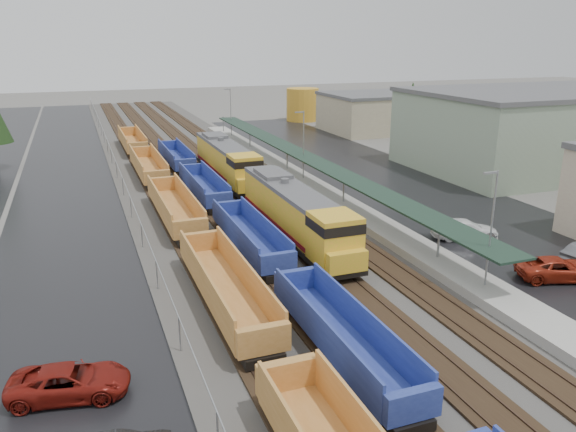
# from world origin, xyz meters

# --- Properties ---
(ballast_strip) EXTENTS (20.00, 160.00, 0.08)m
(ballast_strip) POSITION_xyz_m (0.00, 60.00, 0.04)
(ballast_strip) COLOR #302D2B
(ballast_strip) RESTS_ON ground
(trackbed) EXTENTS (14.60, 160.00, 0.22)m
(trackbed) POSITION_xyz_m (-0.00, 60.00, 0.16)
(trackbed) COLOR black
(trackbed) RESTS_ON ground
(west_parking_lot) EXTENTS (10.00, 160.00, 0.02)m
(west_parking_lot) POSITION_xyz_m (-15.00, 60.00, 0.01)
(west_parking_lot) COLOR black
(west_parking_lot) RESTS_ON ground
(east_commuter_lot) EXTENTS (16.00, 100.00, 0.02)m
(east_commuter_lot) POSITION_xyz_m (19.00, 50.00, 0.01)
(east_commuter_lot) COLOR black
(east_commuter_lot) RESTS_ON ground
(station_platform) EXTENTS (3.00, 80.00, 8.00)m
(station_platform) POSITION_xyz_m (9.50, 50.01, 0.73)
(station_platform) COLOR #9E9B93
(station_platform) RESTS_ON ground
(chainlink_fence) EXTENTS (0.08, 160.04, 2.02)m
(chainlink_fence) POSITION_xyz_m (-9.50, 58.44, 1.61)
(chainlink_fence) COLOR gray
(chainlink_fence) RESTS_ON ground
(industrial_buildings) EXTENTS (32.52, 75.30, 9.50)m
(industrial_buildings) POSITION_xyz_m (37.76, 45.85, 4.25)
(industrial_buildings) COLOR #C1A894
(industrial_buildings) RESTS_ON ground
(distant_hills) EXTENTS (301.00, 140.00, 25.20)m
(distant_hills) POSITION_xyz_m (44.79, 210.68, 0.00)
(distant_hills) COLOR #4D5945
(distant_hills) RESTS_ON ground
(tree_east) EXTENTS (4.40, 4.40, 10.00)m
(tree_east) POSITION_xyz_m (28.00, 58.00, 6.47)
(tree_east) COLOR #332316
(tree_east) RESTS_ON ground
(locomotive_lead) EXTENTS (2.96, 19.53, 4.42)m
(locomotive_lead) POSITION_xyz_m (2.00, 32.99, 2.36)
(locomotive_lead) COLOR black
(locomotive_lead) RESTS_ON ground
(locomotive_trail) EXTENTS (2.96, 19.53, 4.42)m
(locomotive_trail) POSITION_xyz_m (2.00, 53.99, 2.36)
(locomotive_trail) COLOR black
(locomotive_trail) RESTS_ON ground
(well_string_yellow) EXTENTS (2.74, 103.17, 2.43)m
(well_string_yellow) POSITION_xyz_m (-6.00, 33.05, 1.20)
(well_string_yellow) COLOR #B07331
(well_string_yellow) RESTS_ON ground
(well_string_blue) EXTENTS (2.55, 92.46, 2.26)m
(well_string_blue) POSITION_xyz_m (-2.00, 24.61, 1.14)
(well_string_blue) COLOR navy
(well_string_blue) RESTS_ON ground
(storage_tank) EXTENTS (6.20, 6.20, 6.20)m
(storage_tank) POSITION_xyz_m (28.25, 96.41, 3.10)
(storage_tank) COLOR gold
(storage_tank) RESTS_ON ground
(parked_car_west_c) EXTENTS (3.36, 5.61, 1.46)m
(parked_car_west_c) POSITION_xyz_m (-14.79, 18.04, 0.73)
(parked_car_west_c) COLOR maroon
(parked_car_west_c) RESTS_ON ground
(parked_car_east_b) EXTENTS (4.06, 5.84, 1.48)m
(parked_car_east_b) POSITION_xyz_m (15.64, 20.26, 0.74)
(parked_car_east_b) COLOR #9C2713
(parked_car_east_b) RESTS_ON ground
(parked_car_east_c) EXTENTS (3.70, 5.70, 1.54)m
(parked_car_east_c) POSITION_xyz_m (14.94, 29.10, 0.77)
(parked_car_east_c) COLOR white
(parked_car_east_c) RESTS_ON ground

